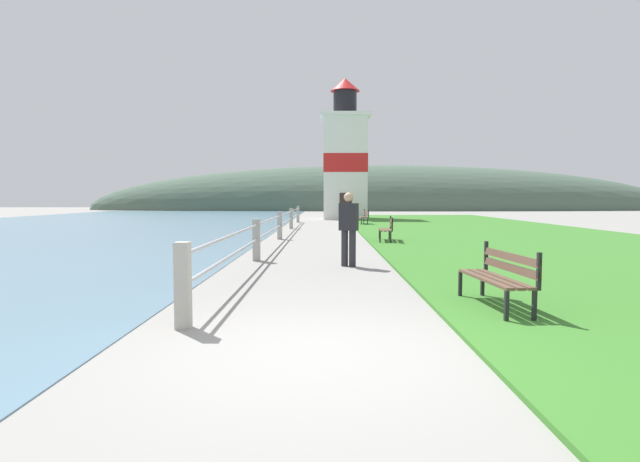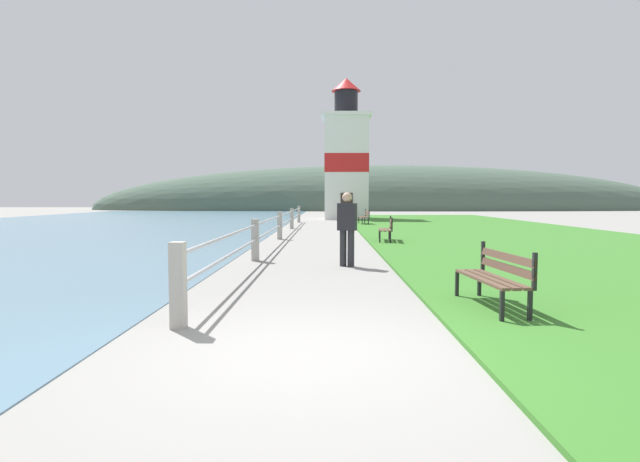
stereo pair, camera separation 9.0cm
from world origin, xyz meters
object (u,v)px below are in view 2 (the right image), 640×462
Objects in this scene: park_bench_near at (496,274)px; park_bench_midway at (387,228)px; person_strolling at (347,226)px; lighthouse at (346,160)px; park_bench_far at (365,216)px.

park_bench_midway is at bearing -93.90° from park_bench_near.
person_strolling reaches higher than park_bench_near.
park_bench_near is 1.05× the size of park_bench_midway.
park_bench_midway is 20.67m from lighthouse.
park_bench_near is 0.16× the size of lighthouse.
person_strolling is at bearing 80.32° from park_bench_midway.
park_bench_near is at bearing 87.02° from park_bench_far.
lighthouse is at bearing 16.98° from person_strolling.
park_bench_far is (-0.15, 23.01, -0.00)m from park_bench_near.
park_bench_midway is 0.97× the size of park_bench_far.
park_bench_midway is 6.66m from person_strolling.
lighthouse reaches higher than park_bench_near.
person_strolling is at bearing 81.00° from park_bench_far.
lighthouse is (-0.99, 31.34, 4.02)m from park_bench_near.
person_strolling is (-0.97, -26.67, -3.60)m from lighthouse.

